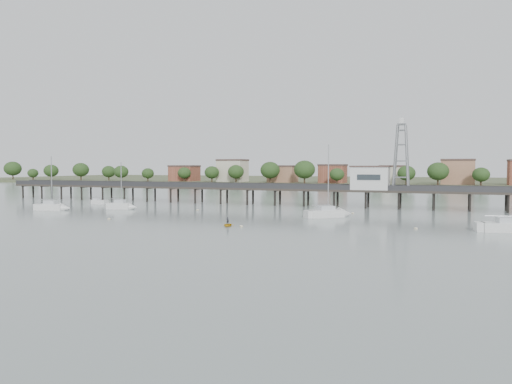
# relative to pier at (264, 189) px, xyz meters

# --- Properties ---
(ground_plane) EXTENTS (500.00, 500.00, 0.00)m
(ground_plane) POSITION_rel_pier_xyz_m (0.00, -60.00, -3.79)
(ground_plane) COLOR gray
(ground_plane) RESTS_ON ground
(pier) EXTENTS (150.00, 5.00, 5.50)m
(pier) POSITION_rel_pier_xyz_m (0.00, 0.00, 0.00)
(pier) COLOR #2D2823
(pier) RESTS_ON ground
(pier_building) EXTENTS (8.40, 5.40, 5.30)m
(pier_building) POSITION_rel_pier_xyz_m (25.00, 0.00, 2.87)
(pier_building) COLOR silver
(pier_building) RESTS_ON ground
(lattice_tower) EXTENTS (3.20, 3.20, 15.50)m
(lattice_tower) POSITION_rel_pier_xyz_m (31.50, 0.00, 7.31)
(lattice_tower) COLOR slate
(lattice_tower) RESTS_ON ground
(sailboat_b) EXTENTS (6.38, 2.58, 10.45)m
(sailboat_b) POSITION_rel_pier_xyz_m (-23.74, -22.30, -3.14)
(sailboat_b) COLOR silver
(sailboat_b) RESTS_ON ground
(sailboat_a) EXTENTS (7.33, 3.61, 11.76)m
(sailboat_a) POSITION_rel_pier_xyz_m (-35.45, -29.72, -3.14)
(sailboat_a) COLOR silver
(sailboat_a) RESTS_ON ground
(sailboat_c) EXTENTS (7.98, 7.28, 13.84)m
(sailboat_c) POSITION_rel_pier_xyz_m (21.48, -22.28, -3.16)
(sailboat_c) COLOR silver
(sailboat_c) RESTS_ON ground
(white_tender) EXTENTS (4.02, 1.70, 1.56)m
(white_tender) POSITION_rel_pier_xyz_m (-38.09, -12.29, -3.31)
(white_tender) COLOR silver
(white_tender) RESTS_ON ground
(yellow_dinghy) EXTENTS (1.92, 1.03, 2.58)m
(yellow_dinghy) POSITION_rel_pier_xyz_m (9.36, -41.69, -3.79)
(yellow_dinghy) COLOR gold
(yellow_dinghy) RESTS_ON ground
(dinghy_occupant) EXTENTS (0.48, 1.17, 0.27)m
(dinghy_occupant) POSITION_rel_pier_xyz_m (9.36, -41.69, -3.79)
(dinghy_occupant) COLOR black
(dinghy_occupant) RESTS_ON ground
(mooring_buoys) EXTENTS (76.24, 27.89, 0.39)m
(mooring_buoys) POSITION_rel_pier_xyz_m (1.99, -29.92, -3.71)
(mooring_buoys) COLOR beige
(mooring_buoys) RESTS_ON ground
(far_shore) EXTENTS (500.00, 170.00, 10.40)m
(far_shore) POSITION_rel_pier_xyz_m (0.36, 179.58, -2.85)
(far_shore) COLOR #475133
(far_shore) RESTS_ON ground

